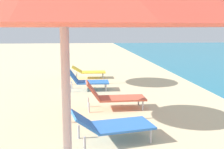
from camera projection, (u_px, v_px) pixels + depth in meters
name	position (u px, v px, depth m)	size (l,w,h in m)	color
umbrella_third	(63.00, 13.00, 5.50)	(1.87, 1.87, 2.53)	olive
lounger_third_shoreside	(113.00, 96.00, 6.86)	(1.48, 0.62, 0.70)	#D8593F
lounger_third_inland	(111.00, 124.00, 4.89)	(1.53, 0.93, 0.58)	blue
umbrella_farthest	(65.00, 13.00, 9.43)	(1.95, 1.95, 2.73)	silver
lounger_farthest_shoreside	(88.00, 71.00, 11.13)	(1.35, 0.59, 0.49)	yellow
lounger_farthest_inland	(87.00, 81.00, 8.97)	(1.31, 0.67, 0.65)	blue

